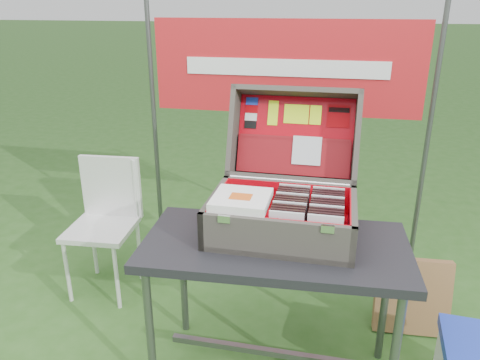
% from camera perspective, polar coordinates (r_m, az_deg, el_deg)
% --- Properties ---
extents(table, '(1.16, 0.63, 0.71)m').
position_cam_1_polar(table, '(2.20, 4.07, -15.67)').
color(table, black).
rests_on(table, ground).
extents(table_top, '(1.16, 0.63, 0.04)m').
position_cam_1_polar(table_top, '(2.02, 4.31, -8.07)').
color(table_top, black).
rests_on(table_top, ground).
extents(table_leg_fl, '(0.04, 0.04, 0.67)m').
position_cam_1_polar(table_leg_fl, '(2.16, -10.92, -17.59)').
color(table_leg_fl, '#59595B').
rests_on(table_leg_fl, ground).
extents(table_leg_bl, '(0.04, 0.04, 0.67)m').
position_cam_1_polar(table_leg_bl, '(2.49, -6.93, -11.50)').
color(table_leg_bl, '#59595B').
rests_on(table_leg_bl, ground).
extents(table_leg_br, '(0.04, 0.04, 0.67)m').
position_cam_1_polar(table_leg_br, '(2.40, 17.25, -13.85)').
color(table_leg_br, '#59595B').
rests_on(table_leg_br, ground).
extents(table_brace, '(0.98, 0.03, 0.03)m').
position_cam_1_polar(table_brace, '(2.35, 3.92, -20.23)').
color(table_brace, '#59595B').
rests_on(table_brace, ground).
extents(suitcase, '(0.63, 0.61, 0.56)m').
position_cam_1_polar(suitcase, '(2.02, 5.52, 1.23)').
color(suitcase, '#464037').
rests_on(suitcase, table).
extents(suitcase_base_bottom, '(0.63, 0.45, 0.02)m').
position_cam_1_polar(suitcase_base_bottom, '(2.08, 5.05, -6.28)').
color(suitcase_base_bottom, '#464037').
rests_on(suitcase_base_bottom, table_top).
extents(suitcase_base_wall_front, '(0.63, 0.02, 0.17)m').
position_cam_1_polar(suitcase_base_wall_front, '(1.86, 4.25, -7.24)').
color(suitcase_base_wall_front, '#464037').
rests_on(suitcase_base_wall_front, table_top).
extents(suitcase_base_wall_back, '(0.63, 0.02, 0.17)m').
position_cam_1_polar(suitcase_base_wall_back, '(2.24, 5.83, -2.21)').
color(suitcase_base_wall_back, '#464037').
rests_on(suitcase_base_wall_back, table_top).
extents(suitcase_base_wall_left, '(0.02, 0.45, 0.17)m').
position_cam_1_polar(suitcase_base_wall_left, '(2.10, -3.07, -3.75)').
color(suitcase_base_wall_left, '#464037').
rests_on(suitcase_base_wall_left, table_top).
extents(suitcase_base_wall_right, '(0.02, 0.45, 0.17)m').
position_cam_1_polar(suitcase_base_wall_right, '(2.03, 13.57, -5.16)').
color(suitcase_base_wall_right, '#464037').
rests_on(suitcase_base_wall_right, table_top).
extents(suitcase_liner_floor, '(0.58, 0.40, 0.01)m').
position_cam_1_polar(suitcase_liner_floor, '(2.07, 5.07, -5.90)').
color(suitcase_liner_floor, red).
rests_on(suitcase_liner_floor, suitcase_base_bottom).
extents(suitcase_latch_left, '(0.05, 0.01, 0.03)m').
position_cam_1_polar(suitcase_latch_left, '(1.85, -1.95, -4.78)').
color(suitcase_latch_left, silver).
rests_on(suitcase_latch_left, suitcase_base_wall_front).
extents(suitcase_latch_right, '(0.05, 0.01, 0.03)m').
position_cam_1_polar(suitcase_latch_right, '(1.80, 10.64, -5.89)').
color(suitcase_latch_right, silver).
rests_on(suitcase_latch_right, suitcase_base_wall_front).
extents(suitcase_hinge, '(0.56, 0.02, 0.02)m').
position_cam_1_polar(suitcase_hinge, '(2.22, 5.95, -0.10)').
color(suitcase_hinge, silver).
rests_on(suitcase_hinge, suitcase_base_wall_back).
extents(suitcase_lid_back, '(0.63, 0.18, 0.43)m').
position_cam_1_polar(suitcase_lid_back, '(2.38, 6.73, 5.31)').
color(suitcase_lid_back, '#464037').
rests_on(suitcase_lid_back, suitcase_base_wall_back).
extents(suitcase_lid_rim_far, '(0.63, 0.17, 0.08)m').
position_cam_1_polar(suitcase_lid_rim_far, '(2.33, 6.98, 10.62)').
color(suitcase_lid_rim_far, '#464037').
rests_on(suitcase_lid_rim_far, suitcase_lid_back).
extents(suitcase_lid_rim_near, '(0.63, 0.17, 0.08)m').
position_cam_1_polar(suitcase_lid_rim_near, '(2.30, 6.18, 0.22)').
color(suitcase_lid_rim_near, '#464037').
rests_on(suitcase_lid_rim_near, suitcase_lid_back).
extents(suitcase_lid_rim_left, '(0.02, 0.31, 0.48)m').
position_cam_1_polar(suitcase_lid_rim_left, '(2.35, -0.75, 5.92)').
color(suitcase_lid_rim_left, '#464037').
rests_on(suitcase_lid_rim_left, suitcase_lid_back).
extents(suitcase_lid_rim_right, '(0.02, 0.31, 0.48)m').
position_cam_1_polar(suitcase_lid_rim_right, '(2.30, 14.07, 4.91)').
color(suitcase_lid_rim_right, '#464037').
rests_on(suitcase_lid_rim_right, suitcase_lid_back).
extents(suitcase_lid_liner, '(0.57, 0.14, 0.37)m').
position_cam_1_polar(suitcase_lid_liner, '(2.36, 6.70, 5.34)').
color(suitcase_lid_liner, red).
rests_on(suitcase_lid_liner, suitcase_lid_back).
extents(suitcase_liner_wall_front, '(0.58, 0.01, 0.14)m').
position_cam_1_polar(suitcase_liner_wall_front, '(1.86, 4.33, -6.69)').
color(suitcase_liner_wall_front, red).
rests_on(suitcase_liner_wall_front, suitcase_base_bottom).
extents(suitcase_liner_wall_back, '(0.58, 0.01, 0.14)m').
position_cam_1_polar(suitcase_liner_wall_back, '(2.22, 5.80, -2.07)').
color(suitcase_liner_wall_back, red).
rests_on(suitcase_liner_wall_back, suitcase_base_bottom).
extents(suitcase_liner_wall_left, '(0.01, 0.40, 0.14)m').
position_cam_1_polar(suitcase_liner_wall_left, '(2.09, -2.67, -3.48)').
color(suitcase_liner_wall_left, red).
rests_on(suitcase_liner_wall_left, suitcase_base_bottom).
extents(suitcase_liner_wall_right, '(0.01, 0.40, 0.14)m').
position_cam_1_polar(suitcase_liner_wall_right, '(2.03, 13.17, -4.82)').
color(suitcase_liner_wall_right, red).
rests_on(suitcase_liner_wall_right, suitcase_base_bottom).
extents(suitcase_lid_pocket, '(0.56, 0.09, 0.18)m').
position_cam_1_polar(suitcase_lid_pocket, '(2.34, 6.46, 2.83)').
color(suitcase_lid_pocket, maroon).
rests_on(suitcase_lid_pocket, suitcase_lid_liner).
extents(suitcase_pocket_edge, '(0.55, 0.03, 0.03)m').
position_cam_1_polar(suitcase_pocket_edge, '(2.34, 6.62, 5.03)').
color(suitcase_pocket_edge, maroon).
rests_on(suitcase_pocket_edge, suitcase_lid_pocket).
extents(suitcase_pocket_cd, '(0.14, 0.06, 0.13)m').
position_cam_1_polar(suitcase_pocket_cd, '(2.32, 8.14, 3.56)').
color(suitcase_pocket_cd, silver).
rests_on(suitcase_pocket_cd, suitcase_lid_pocket).
extents(lid_sticker_cc_a, '(0.06, 0.02, 0.04)m').
position_cam_1_polar(lid_sticker_cc_a, '(2.41, 1.48, 9.59)').
color(lid_sticker_cc_a, '#1933B2').
rests_on(lid_sticker_cc_a, suitcase_lid_liner).
extents(lid_sticker_cc_b, '(0.06, 0.02, 0.04)m').
position_cam_1_polar(lid_sticker_cc_b, '(2.40, 1.41, 8.65)').
color(lid_sticker_cc_b, '#A40006').
rests_on(lid_sticker_cc_b, suitcase_lid_liner).
extents(lid_sticker_cc_c, '(0.06, 0.02, 0.04)m').
position_cam_1_polar(lid_sticker_cc_c, '(2.40, 1.34, 7.70)').
color(lid_sticker_cc_c, white).
rests_on(lid_sticker_cc_c, suitcase_lid_liner).
extents(lid_sticker_cc_d, '(0.06, 0.02, 0.04)m').
position_cam_1_polar(lid_sticker_cc_d, '(2.39, 1.27, 6.75)').
color(lid_sticker_cc_d, black).
rests_on(lid_sticker_cc_d, suitcase_lid_liner).
extents(lid_card_neon_tall, '(0.05, 0.05, 0.12)m').
position_cam_1_polar(lid_card_neon_tall, '(2.38, 4.05, 8.15)').
color(lid_card_neon_tall, '#D5FE18').
rests_on(lid_card_neon_tall, suitcase_lid_liner).
extents(lid_card_neon_main, '(0.12, 0.04, 0.09)m').
position_cam_1_polar(lid_card_neon_main, '(2.37, 6.89, 7.98)').
color(lid_card_neon_main, '#D5FE18').
rests_on(lid_card_neon_main, suitcase_lid_liner).
extents(lid_card_neon_small, '(0.06, 0.04, 0.09)m').
position_cam_1_polar(lid_card_neon_small, '(2.36, 9.20, 7.82)').
color(lid_card_neon_small, '#D5FE18').
rests_on(lid_card_neon_small, suitcase_lid_liner).
extents(lid_sticker_band, '(0.11, 0.04, 0.11)m').
position_cam_1_polar(lid_sticker_band, '(2.36, 11.93, 7.62)').
color(lid_sticker_band, '#A40006').
rests_on(lid_sticker_band, suitcase_lid_liner).
extents(lid_sticker_band_bar, '(0.10, 0.01, 0.02)m').
position_cam_1_polar(lid_sticker_band_bar, '(2.36, 11.99, 8.34)').
color(lid_sticker_band_bar, black).
rests_on(lid_sticker_band_bar, suitcase_lid_liner).
extents(cd_left_0, '(0.14, 0.01, 0.16)m').
position_cam_1_polar(cd_left_0, '(1.87, 5.63, -6.11)').
color(cd_left_0, silver).
rests_on(cd_left_0, suitcase_liner_floor).
extents(cd_left_1, '(0.14, 0.01, 0.16)m').
position_cam_1_polar(cd_left_1, '(1.90, 5.72, -5.78)').
color(cd_left_1, black).
rests_on(cd_left_1, suitcase_liner_floor).
extents(cd_left_2, '(0.14, 0.01, 0.16)m').
position_cam_1_polar(cd_left_2, '(1.92, 5.81, -5.46)').
color(cd_left_2, black).
rests_on(cd_left_2, suitcase_liner_floor).
extents(cd_left_3, '(0.14, 0.01, 0.16)m').
position_cam_1_polar(cd_left_3, '(1.94, 5.90, -5.14)').
color(cd_left_3, black).
rests_on(cd_left_3, suitcase_liner_floor).
extents(cd_left_4, '(0.14, 0.01, 0.16)m').
position_cam_1_polar(cd_left_4, '(1.96, 5.99, -4.83)').
color(cd_left_4, silver).
rests_on(cd_left_4, suitcase_liner_floor).
extents(cd_left_5, '(0.14, 0.01, 0.16)m').
position_cam_1_polar(cd_left_5, '(1.98, 6.07, -4.53)').
color(cd_left_5, black).
rests_on(cd_left_5, suitcase_liner_floor).
extents(cd_left_6, '(0.14, 0.01, 0.16)m').
position_cam_1_polar(cd_left_6, '(2.01, 6.15, -4.23)').
color(cd_left_6, black).
rests_on(cd_left_6, suitcase_liner_floor).
extents(cd_left_7, '(0.14, 0.01, 0.16)m').
position_cam_1_polar(cd_left_7, '(2.03, 6.23, -3.94)').
color(cd_left_7, black).
rests_on(cd_left_7, suitcase_liner_floor).
extents(cd_left_8, '(0.14, 0.01, 0.16)m').
position_cam_1_polar(cd_left_8, '(2.05, 6.31, -3.66)').
color(cd_left_8, silver).
rests_on(cd_left_8, suitcase_liner_floor).
extents(cd_left_9, '(0.14, 0.01, 0.16)m').
position_cam_1_polar(cd_left_9, '(2.07, 6.39, -3.38)').
color(cd_left_9, black).
rests_on(cd_left_9, suitcase_liner_floor).
extents(cd_left_10, '(0.14, 0.01, 0.16)m').
position_cam_1_polar(cd_left_10, '(2.10, 6.46, -3.11)').
color(cd_left_10, black).
rests_on(cd_left_10, suitcase_liner_floor).
extents(cd_left_11, '(0.14, 0.01, 0.16)m').
position_cam_1_polar(cd_left_11, '(2.12, 6.54, -2.84)').
color(cd_left_11, black).
rests_on(cd_left_11, suitcase_liner_floor).
extents(cd_left_12, '(0.14, 0.01, 0.16)m').
position_cam_1_polar(cd_left_12, '(2.14, 6.61, -2.58)').
color(cd_left_12, silver).
rests_on(cd_left_12, suitcase_liner_floor).
extents(cd_right_0, '(0.14, 0.01, 0.16)m').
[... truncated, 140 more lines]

